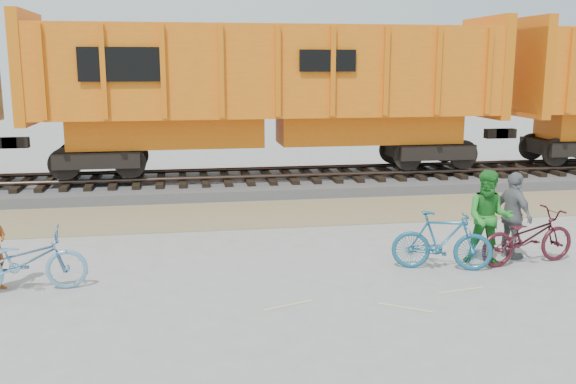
% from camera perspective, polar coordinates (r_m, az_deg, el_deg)
% --- Properties ---
extents(ground, '(120.00, 120.00, 0.00)m').
position_cam_1_polar(ground, '(11.24, 4.44, -8.25)').
color(ground, '#9E9E99').
rests_on(ground, ground).
extents(gravel_strip, '(120.00, 3.00, 0.02)m').
position_cam_1_polar(gravel_strip, '(16.42, -0.14, -1.86)').
color(gravel_strip, tan).
rests_on(gravel_strip, ground).
extents(ballast_bed, '(120.00, 4.00, 0.30)m').
position_cam_1_polar(ballast_bed, '(19.78, -1.78, 0.83)').
color(ballast_bed, slate).
rests_on(ballast_bed, ground).
extents(track, '(120.00, 2.60, 0.24)m').
position_cam_1_polar(track, '(19.72, -1.79, 1.75)').
color(track, black).
rests_on(track, ballast_bed).
extents(hopper_car_center, '(14.00, 3.13, 4.65)m').
position_cam_1_polar(hopper_car_center, '(19.47, -1.60, 9.13)').
color(hopper_car_center, black).
rests_on(hopper_car_center, track).
extents(bicycle_blue, '(2.07, 0.87, 1.06)m').
position_cam_1_polar(bicycle_blue, '(11.62, -22.41, -5.70)').
color(bicycle_blue, '#6699BE').
rests_on(bicycle_blue, ground).
extents(bicycle_teal, '(1.91, 1.05, 1.10)m').
position_cam_1_polar(bicycle_teal, '(12.20, 13.54, -4.24)').
color(bicycle_teal, '#1B5B7E').
rests_on(bicycle_teal, ground).
extents(bicycle_maroon, '(2.11, 1.02, 1.06)m').
position_cam_1_polar(bicycle_maroon, '(13.03, 20.52, -3.75)').
color(bicycle_maroon, '#47141E').
rests_on(bicycle_maroon, ground).
extents(person_man, '(1.09, 0.99, 1.81)m').
position_cam_1_polar(person_man, '(12.70, 17.43, -2.19)').
color(person_man, '#247E27').
rests_on(person_man, ground).
extents(person_woman, '(0.59, 1.06, 1.71)m').
position_cam_1_polar(person_woman, '(13.24, 19.39, -1.99)').
color(person_woman, slate).
rests_on(person_woman, ground).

